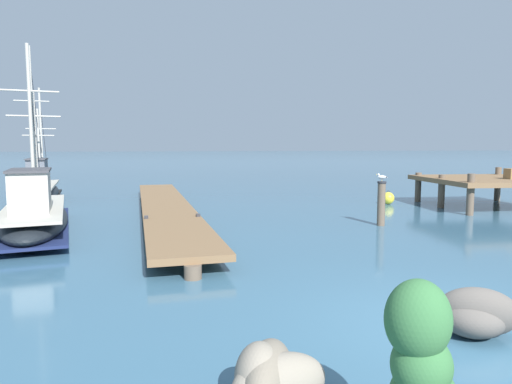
{
  "coord_description": "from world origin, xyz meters",
  "views": [
    {
      "loc": [
        -4.21,
        -5.65,
        2.7
      ],
      "look_at": [
        -1.62,
        6.63,
        1.4
      ],
      "focal_mm": 31.8,
      "sensor_mm": 36.0,
      "label": 1
    }
  ],
  "objects_px": {
    "fishing_boat_0": "(40,188)",
    "mooring_piling": "(381,203)",
    "coastal_shrub": "(421,366)",
    "mooring_buoy": "(388,198)",
    "shore_rock_near_left": "(270,378)",
    "fishing_boat_1": "(34,214)",
    "perched_seagull": "(382,177)",
    "shore_rock_mid_cluster": "(476,314)"
  },
  "relations": [
    {
      "from": "fishing_boat_0",
      "to": "mooring_piling",
      "type": "distance_m",
      "value": 16.04
    },
    {
      "from": "shore_rock_mid_cluster",
      "to": "coastal_shrub",
      "type": "bearing_deg",
      "value": -135.7
    },
    {
      "from": "mooring_buoy",
      "to": "fishing_boat_1",
      "type": "bearing_deg",
      "value": -163.45
    },
    {
      "from": "perched_seagull",
      "to": "coastal_shrub",
      "type": "distance_m",
      "value": 11.81
    },
    {
      "from": "mooring_piling",
      "to": "mooring_buoy",
      "type": "distance_m",
      "value": 5.89
    },
    {
      "from": "fishing_boat_1",
      "to": "perched_seagull",
      "type": "xyz_separation_m",
      "value": [
        11.05,
        -0.9,
        1.05
      ]
    },
    {
      "from": "fishing_boat_1",
      "to": "mooring_piling",
      "type": "height_order",
      "value": "fishing_boat_1"
    },
    {
      "from": "fishing_boat_1",
      "to": "mooring_piling",
      "type": "bearing_deg",
      "value": -4.65
    },
    {
      "from": "mooring_buoy",
      "to": "fishing_boat_0",
      "type": "bearing_deg",
      "value": 164.49
    },
    {
      "from": "shore_rock_near_left",
      "to": "shore_rock_mid_cluster",
      "type": "height_order",
      "value": "shore_rock_near_left"
    },
    {
      "from": "fishing_boat_0",
      "to": "mooring_piling",
      "type": "height_order",
      "value": "fishing_boat_0"
    },
    {
      "from": "coastal_shrub",
      "to": "mooring_buoy",
      "type": "distance_m",
      "value": 17.65
    },
    {
      "from": "fishing_boat_0",
      "to": "fishing_boat_1",
      "type": "xyz_separation_m",
      "value": [
        1.9,
        -8.58,
        -0.04
      ]
    },
    {
      "from": "mooring_piling",
      "to": "perched_seagull",
      "type": "height_order",
      "value": "perched_seagull"
    },
    {
      "from": "fishing_boat_0",
      "to": "perched_seagull",
      "type": "xyz_separation_m",
      "value": [
        12.94,
        -9.48,
        1.01
      ]
    },
    {
      "from": "fishing_boat_1",
      "to": "mooring_piling",
      "type": "xyz_separation_m",
      "value": [
        11.04,
        -0.9,
        0.19
      ]
    },
    {
      "from": "mooring_piling",
      "to": "mooring_buoy",
      "type": "relative_size",
      "value": 2.38
    },
    {
      "from": "shore_rock_near_left",
      "to": "perched_seagull",
      "type": "bearing_deg",
      "value": 57.21
    },
    {
      "from": "perched_seagull",
      "to": "shore_rock_near_left",
      "type": "relative_size",
      "value": 0.3
    },
    {
      "from": "fishing_boat_1",
      "to": "mooring_buoy",
      "type": "distance_m",
      "value": 14.62
    },
    {
      "from": "fishing_boat_1",
      "to": "shore_rock_mid_cluster",
      "type": "bearing_deg",
      "value": -48.84
    },
    {
      "from": "shore_rock_near_left",
      "to": "mooring_buoy",
      "type": "bearing_deg",
      "value": 58.05
    },
    {
      "from": "fishing_boat_1",
      "to": "shore_rock_near_left",
      "type": "distance_m",
      "value": 11.57
    },
    {
      "from": "coastal_shrub",
      "to": "mooring_buoy",
      "type": "relative_size",
      "value": 2.55
    },
    {
      "from": "shore_rock_near_left",
      "to": "shore_rock_mid_cluster",
      "type": "relative_size",
      "value": 0.92
    },
    {
      "from": "fishing_boat_1",
      "to": "perched_seagull",
      "type": "height_order",
      "value": "fishing_boat_1"
    },
    {
      "from": "fishing_boat_1",
      "to": "coastal_shrub",
      "type": "bearing_deg",
      "value": -62.75
    },
    {
      "from": "perched_seagull",
      "to": "coastal_shrub",
      "type": "height_order",
      "value": "perched_seagull"
    },
    {
      "from": "perched_seagull",
      "to": "shore_rock_near_left",
      "type": "xyz_separation_m",
      "value": [
        -6.18,
        -9.59,
        -1.32
      ]
    },
    {
      "from": "perched_seagull",
      "to": "mooring_buoy",
      "type": "bearing_deg",
      "value": 59.69
    },
    {
      "from": "fishing_boat_1",
      "to": "perched_seagull",
      "type": "bearing_deg",
      "value": -4.67
    },
    {
      "from": "mooring_piling",
      "to": "perched_seagull",
      "type": "distance_m",
      "value": 0.86
    },
    {
      "from": "fishing_boat_0",
      "to": "coastal_shrub",
      "type": "bearing_deg",
      "value": -68.71
    },
    {
      "from": "shore_rock_near_left",
      "to": "coastal_shrub",
      "type": "relative_size",
      "value": 0.73
    },
    {
      "from": "shore_rock_mid_cluster",
      "to": "fishing_boat_0",
      "type": "bearing_deg",
      "value": 119.31
    },
    {
      "from": "fishing_boat_1",
      "to": "shore_rock_near_left",
      "type": "xyz_separation_m",
      "value": [
        4.87,
        -10.5,
        -0.27
      ]
    },
    {
      "from": "shore_rock_near_left",
      "to": "mooring_buoy",
      "type": "relative_size",
      "value": 1.86
    },
    {
      "from": "fishing_boat_0",
      "to": "mooring_buoy",
      "type": "xyz_separation_m",
      "value": [
        15.91,
        -4.41,
        -0.35
      ]
    },
    {
      "from": "fishing_boat_0",
      "to": "mooring_piling",
      "type": "xyz_separation_m",
      "value": [
        12.94,
        -9.48,
        0.15
      ]
    },
    {
      "from": "fishing_boat_0",
      "to": "coastal_shrub",
      "type": "relative_size",
      "value": 4.61
    },
    {
      "from": "fishing_boat_0",
      "to": "coastal_shrub",
      "type": "distance_m",
      "value": 21.56
    },
    {
      "from": "fishing_boat_0",
      "to": "fishing_boat_1",
      "type": "distance_m",
      "value": 8.79
    }
  ]
}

